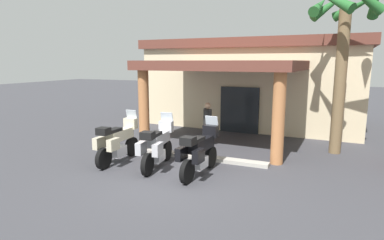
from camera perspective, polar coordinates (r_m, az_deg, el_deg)
ground_plane at (r=9.39m, az=-2.60°, el=-9.98°), size 80.00×80.00×0.00m
motel_building at (r=17.56m, az=11.06°, el=6.63°), size 10.96×10.67×4.30m
motorcycle_cream at (r=10.81m, az=-12.86°, el=-3.65°), size 0.71×2.21×1.61m
motorcycle_silver at (r=10.06m, az=-6.10°, el=-4.48°), size 0.78×2.21×1.61m
motorcycle_black at (r=9.35m, az=1.30°, el=-5.55°), size 0.73×2.21×1.61m
pedestrian at (r=12.46m, az=2.73°, el=-0.22°), size 0.41×0.39×1.70m
palm_tree_near_portico at (r=12.48m, az=24.94°, el=13.67°), size 2.46×2.60×5.92m
curb_strip at (r=11.41m, az=-2.60°, el=-5.99°), size 6.33×0.36×0.12m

